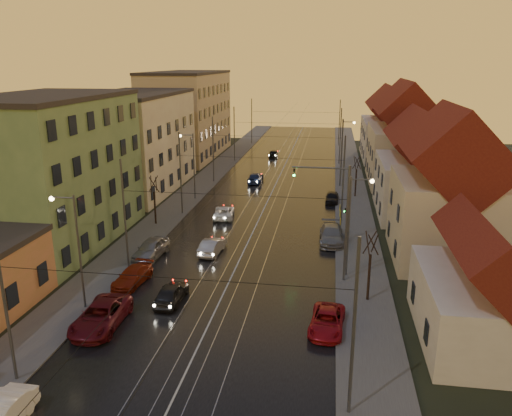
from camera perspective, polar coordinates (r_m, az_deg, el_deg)
The scene contains 47 objects.
ground at distance 31.82m, azimuth -5.93°, elevation -14.16°, with size 160.00×160.00×0.00m, color black.
road at distance 68.74m, azimuth 2.36°, elevation 2.91°, with size 16.00×120.00×0.04m, color black.
sidewalk_left at distance 70.49m, azimuth -5.76°, elevation 3.23°, with size 4.00×120.00×0.15m, color #4C4C4C.
sidewalk_right at distance 68.40m, azimuth 10.72°, elevation 2.61°, with size 4.00×120.00×0.15m, color #4C4C4C.
tram_rail_0 at distance 69.00m, azimuth 0.54°, elevation 3.01°, with size 0.06×120.00×0.03m, color gray.
tram_rail_1 at distance 68.82m, azimuth 1.72°, elevation 2.96°, with size 0.06×120.00×0.03m, color gray.
tram_rail_2 at distance 68.66m, azimuth 3.00°, elevation 2.92°, with size 0.06×120.00×0.03m, color gray.
tram_rail_3 at distance 68.53m, azimuth 4.19°, elevation 2.87°, with size 0.06×120.00×0.03m, color gray.
apartment_left_1 at distance 48.37m, azimuth -22.39°, elevation 3.72°, with size 10.00×18.00×13.00m, color #5A7C4E.
apartment_left_2 at distance 66.08m, azimuth -13.57°, elevation 7.20°, with size 10.00×20.00×12.00m, color #C4B498.
apartment_left_3 at distance 88.45m, azimuth -7.77°, elevation 10.42°, with size 10.00×24.00×14.00m, color tan.
house_right_0 at distance 32.85m, azimuth 25.41°, elevation -9.02°, with size 8.16×10.20×5.80m.
house_right_1 at distance 43.89m, azimuth 21.21°, elevation 1.22°, with size 8.67×10.20×10.80m.
house_right_2 at distance 56.48m, azimuth 18.44°, elevation 3.87°, with size 9.18×12.24×9.20m.
house_right_3 at distance 70.86m, azimuth 16.61°, elevation 7.42°, with size 9.18×14.28×11.50m.
house_right_4 at distance 88.66m, azimuth 15.08°, elevation 8.75°, with size 9.18×16.32×10.00m.
catenary_pole_l_0 at distance 28.37m, azimuth -26.77°, elevation -9.73°, with size 0.16×0.16×9.00m, color #595B60.
catenary_pole_r_0 at distance 23.57m, azimuth 11.10°, elevation -13.57°, with size 0.16×0.16×9.00m, color #595B60.
catenary_pole_l_1 at distance 40.52m, azimuth -14.78°, elevation -0.81°, with size 0.16×0.16×9.00m, color #595B60.
catenary_pole_r_1 at distance 37.32m, azimuth 10.30°, elevation -2.01°, with size 0.16×0.16×9.00m, color #595B60.
catenary_pole_l_2 at distance 54.13m, azimuth -8.61°, elevation 3.87°, with size 0.16×0.16×9.00m, color #595B60.
catenary_pole_r_2 at distance 51.77m, azimuth 9.94°, elevation 3.23°, with size 0.16×0.16×9.00m, color #595B60.
catenary_pole_l_3 at distance 68.32m, azimuth -4.93°, elevation 6.62°, with size 0.16×0.16×9.00m, color #595B60.
catenary_pole_r_3 at distance 66.47m, azimuth 9.74°, elevation 6.16°, with size 0.16×0.16×9.00m, color #595B60.
catenary_pole_l_4 at distance 82.79m, azimuth -2.50°, elevation 8.40°, with size 0.16×0.16×9.00m, color #595B60.
catenary_pole_r_4 at distance 81.27m, azimuth 9.61°, elevation 8.03°, with size 0.16×0.16×9.00m, color #595B60.
catenary_pole_l_5 at distance 100.37m, azimuth -0.50°, elevation 9.84°, with size 0.16×0.16×9.00m, color #595B60.
catenary_pole_r_5 at distance 99.12m, azimuth 9.50°, elevation 9.54°, with size 0.16×0.16×9.00m, color #595B60.
street_lamp_0 at distance 34.68m, azimuth -20.09°, elevation -3.55°, with size 1.75×0.32×8.00m.
street_lamp_1 at distance 38.18m, azimuth 11.05°, elevation -1.02°, with size 1.75×0.32×8.00m.
street_lamp_2 at distance 59.82m, azimuth -7.41°, elevation 5.50°, with size 1.75×0.32×8.00m.
street_lamp_3 at distance 73.32m, azimuth 10.08°, elevation 7.41°, with size 1.75×0.32×8.00m.
traffic_light_mast at distance 45.91m, azimuth 9.31°, elevation 1.68°, with size 5.30×0.32×7.20m.
bare_tree_0 at distance 51.45m, azimuth -11.51°, elevation 0.74°, with size 1.09×1.09×5.11m.
bare_tree_1 at distance 35.32m, azimuth 12.85°, elevation -6.75°, with size 1.09×1.09×5.11m.
bare_tree_2 at distance 62.03m, azimuth 11.37°, elevation 3.44°, with size 1.09×1.09×5.11m.
driving_car_0 at distance 35.61m, azimuth -9.66°, elevation -9.56°, with size 1.61×4.00×1.36m, color black.
driving_car_1 at distance 43.68m, azimuth -5.03°, elevation -4.36°, with size 1.42×4.07×1.34m, color #AAA9AF.
driving_car_2 at distance 53.32m, azimuth -3.69°, elevation -0.49°, with size 2.04×4.42×1.23m, color white.
driving_car_3 at distance 68.65m, azimuth -0.06°, elevation 3.47°, with size 1.89×4.66×1.35m, color navy.
driving_car_4 at distance 87.01m, azimuth 2.01°, elevation 6.24°, with size 1.55×3.84×1.31m, color black.
parked_left_1 at distance 33.55m, azimuth -17.30°, elevation -11.69°, with size 2.51×5.45×1.52m, color #570F17.
parked_left_2 at distance 38.90m, azimuth -13.94°, elevation -7.59°, with size 1.75×4.30×1.25m, color maroon.
parked_left_3 at distance 43.56m, azimuth -11.92°, elevation -4.56°, with size 1.86×4.63×1.58m, color #949499.
parked_right_0 at distance 32.11m, azimuth 8.12°, elevation -12.67°, with size 2.05×4.44×1.23m, color #A6101B.
parked_right_1 at distance 46.55m, azimuth 8.61°, elevation -3.03°, with size 2.13×5.23×1.52m, color gray.
parked_right_2 at distance 59.61m, azimuth 8.69°, elevation 1.21°, with size 1.50×3.72×1.27m, color black.
Camera 1 is at (7.24, -26.41, 16.20)m, focal length 35.00 mm.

